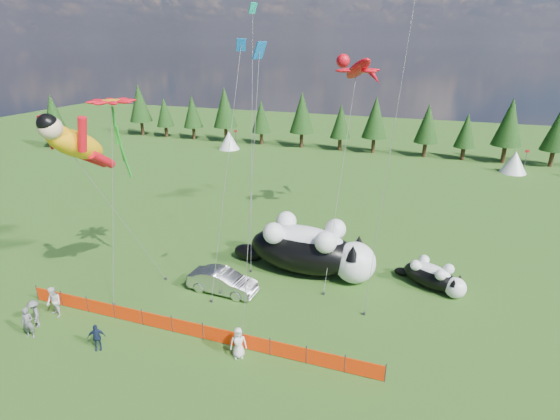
# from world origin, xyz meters

# --- Properties ---
(ground) EXTENTS (160.00, 160.00, 0.00)m
(ground) POSITION_xyz_m (0.00, 0.00, 0.00)
(ground) COLOR #133409
(ground) RESTS_ON ground
(safety_fence) EXTENTS (22.06, 0.06, 1.10)m
(safety_fence) POSITION_xyz_m (0.00, -3.00, 0.50)
(safety_fence) COLOR #262626
(safety_fence) RESTS_ON ground
(tree_line) EXTENTS (90.00, 4.00, 8.00)m
(tree_line) POSITION_xyz_m (0.00, 45.00, 4.00)
(tree_line) COLOR black
(tree_line) RESTS_ON ground
(festival_tents) EXTENTS (50.00, 3.20, 2.80)m
(festival_tents) POSITION_xyz_m (11.00, 40.00, 1.40)
(festival_tents) COLOR white
(festival_tents) RESTS_ON ground
(cat_large) EXTENTS (10.83, 4.29, 3.91)m
(cat_large) POSITION_xyz_m (4.47, 6.42, 1.86)
(cat_large) COLOR black
(cat_large) RESTS_ON ground
(cat_small) EXTENTS (4.79, 3.39, 1.87)m
(cat_small) POSITION_xyz_m (12.97, 7.06, 0.89)
(cat_small) COLOR black
(cat_small) RESTS_ON ground
(car) EXTENTS (4.76, 1.85, 1.55)m
(car) POSITION_xyz_m (-0.20, 1.90, 0.77)
(car) COLOR silver
(car) RESTS_ON ground
(spectator_a) EXTENTS (0.79, 0.63, 1.88)m
(spectator_a) POSITION_xyz_m (-8.31, -6.06, 0.94)
(spectator_a) COLOR slate
(spectator_a) RESTS_ON ground
(spectator_b) EXTENTS (1.08, 0.85, 1.96)m
(spectator_b) POSITION_xyz_m (-8.53, -4.00, 0.98)
(spectator_b) COLOR silver
(spectator_b) RESTS_ON ground
(spectator_c) EXTENTS (1.03, 0.89, 1.57)m
(spectator_c) POSITION_xyz_m (-3.96, -5.66, 0.78)
(spectator_c) COLOR #16213D
(spectator_c) RESTS_ON ground
(spectator_d) EXTENTS (1.21, 1.14, 1.71)m
(spectator_d) POSITION_xyz_m (-8.80, -5.16, 0.85)
(spectator_d) COLOR slate
(spectator_d) RESTS_ON ground
(spectator_e) EXTENTS (1.03, 0.90, 1.78)m
(spectator_e) POSITION_xyz_m (3.48, -3.68, 0.89)
(spectator_e) COLOR silver
(spectator_e) RESTS_ON ground
(superhero_kite) EXTENTS (4.72, 6.35, 12.89)m
(superhero_kite) POSITION_xyz_m (-7.02, -1.73, 10.25)
(superhero_kite) COLOR #F8AB0D
(superhero_kite) RESTS_ON ground
(gecko_kite) EXTENTS (6.02, 14.67, 17.38)m
(gecko_kite) POSITION_xyz_m (5.73, 14.68, 13.67)
(gecko_kite) COLOR red
(gecko_kite) RESTS_ON ground
(flower_kite) EXTENTS (3.56, 4.36, 12.58)m
(flower_kite) POSITION_xyz_m (-6.12, 0.56, 12.21)
(flower_kite) COLOR red
(flower_kite) RESTS_ON ground
(diamond_kite_a) EXTENTS (1.30, 4.64, 16.36)m
(diamond_kite_a) POSITION_xyz_m (0.35, 4.52, 14.74)
(diamond_kite_a) COLOR #0C5DB7
(diamond_kite_a) RESTS_ON ground
(diamond_kite_c) EXTENTS (1.30, 1.44, 16.01)m
(diamond_kite_c) POSITION_xyz_m (4.41, -2.51, 14.54)
(diamond_kite_c) COLOR #0C5DB7
(diamond_kite_c) RESTS_ON ground
(diamond_kite_d) EXTENTS (2.14, 6.10, 18.92)m
(diamond_kite_d) POSITION_xyz_m (-1.14, 10.23, 16.93)
(diamond_kite_d) COLOR #0DA389
(diamond_kite_d) RESTS_ON ground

